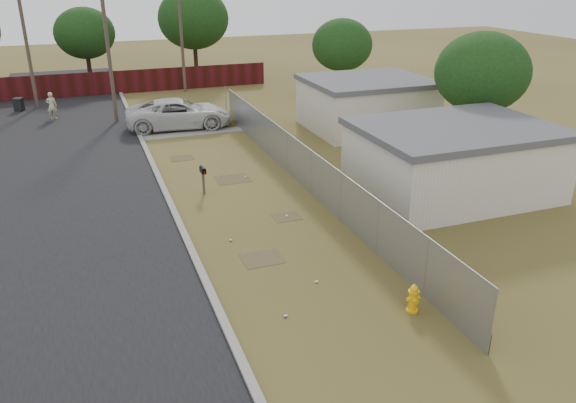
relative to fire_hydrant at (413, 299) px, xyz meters
name	(u,v)px	position (x,y,z in m)	size (l,w,h in m)	color
ground	(244,203)	(-2.36, 9.57, -0.42)	(120.00, 120.00, 0.00)	brown
street	(74,163)	(-9.12, 17.62, -0.41)	(15.10, 60.00, 0.12)	black
chainlink_fence	(303,170)	(0.76, 10.60, 0.37)	(0.10, 27.06, 2.02)	gray
privacy_fence	(79,85)	(-8.36, 34.57, 0.48)	(30.00, 0.12, 1.80)	#460F14
utility_poles	(108,39)	(-6.02, 30.24, 4.27)	(12.60, 8.24, 9.00)	brown
houses	(405,128)	(7.34, 12.70, 1.14)	(9.30, 17.24, 3.10)	silver
horizon_trees	(167,33)	(-1.52, 33.13, 4.20)	(33.32, 31.94, 7.78)	black
fire_hydrant	(413,299)	(0.00, 0.00, 0.00)	(0.41, 0.41, 0.91)	#FFB80D
mailbox	(203,172)	(-3.74, 11.22, 0.59)	(0.21, 0.55, 1.28)	brown
pickup_truck	(179,113)	(-2.73, 22.72, 0.47)	(2.98, 6.47, 1.80)	silver
pedestrian	(52,106)	(-10.22, 27.67, 0.48)	(0.66, 0.43, 1.81)	#BDB28A
trash_bin	(19,104)	(-12.49, 30.96, 0.05)	(0.78, 0.83, 0.92)	black
scattered_litter	(270,237)	(-2.40, 5.98, -0.38)	(2.82, 11.67, 0.07)	white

